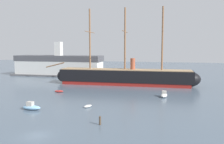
{
  "coord_description": "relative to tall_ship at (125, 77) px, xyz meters",
  "views": [
    {
      "loc": [
        20.53,
        -33.11,
        14.27
      ],
      "look_at": [
        3.45,
        37.46,
        6.66
      ],
      "focal_mm": 37.99,
      "sensor_mm": 36.0,
      "label": 1
    }
  ],
  "objects": [
    {
      "name": "dinghy_near_centre",
      "position": [
        -2.33,
        -35.59,
        -2.86
      ],
      "size": [
        1.97,
        2.59,
        0.56
      ],
      "color": "silver",
      "rests_on": "ground"
    },
    {
      "name": "seagull_in_flight",
      "position": [
        -3.79,
        -27.96,
        5.5
      ],
      "size": [
        0.9,
        1.13,
        0.14
      ],
      "color": "silver"
    },
    {
      "name": "motorboat_alongside_stern",
      "position": [
        15.08,
        -19.3,
        -2.53
      ],
      "size": [
        2.17,
        4.31,
        1.74
      ],
      "color": "silver",
      "rests_on": "ground"
    },
    {
      "name": "dinghy_alongside_bow",
      "position": [
        -17.6,
        -19.82,
        -2.8
      ],
      "size": [
        2.97,
        1.49,
        0.68
      ],
      "color": "#B22D28",
      "rests_on": "ground"
    },
    {
      "name": "tall_ship",
      "position": [
        0.0,
        0.0,
        0.0
      ],
      "size": [
        60.05,
        12.65,
        28.88
      ],
      "color": "maroon",
      "rests_on": "ground"
    },
    {
      "name": "motorboat_foreground_left",
      "position": [
        -14.18,
        -40.78,
        -2.49
      ],
      "size": [
        4.48,
        1.88,
        1.88
      ],
      "color": "#7FB2D6",
      "rests_on": "ground"
    },
    {
      "name": "dockside_warehouse_left",
      "position": [
        -37.8,
        21.39,
        1.96
      ],
      "size": [
        47.86,
        12.66,
        16.93
      ],
      "color": "#565659",
      "rests_on": "ground"
    },
    {
      "name": "ground_plane",
      "position": [
        -4.25,
        -54.88,
        -3.15
      ],
      "size": [
        400.0,
        400.0,
        0.0
      ],
      "primitive_type": "plane",
      "color": "#4C5B6B"
    },
    {
      "name": "mooring_piling_left_pair",
      "position": [
        4.15,
        -47.24,
        -2.35
      ],
      "size": [
        0.4,
        0.4,
        1.59
      ],
      "primitive_type": "cylinder",
      "color": "#4C3D2D",
      "rests_on": "ground"
    },
    {
      "name": "dinghy_distant_centre",
      "position": [
        -2.31,
        9.78,
        -2.8
      ],
      "size": [
        1.34,
        2.92,
        0.68
      ],
      "color": "gray",
      "rests_on": "ground"
    }
  ]
}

